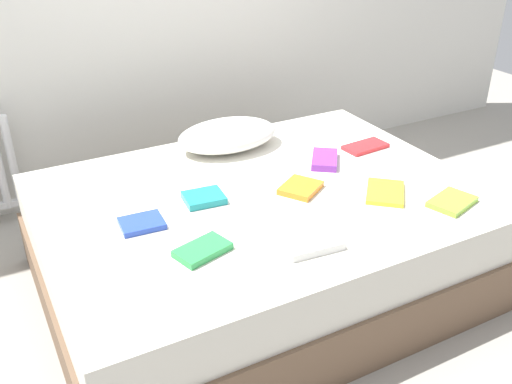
# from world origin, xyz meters

# --- Properties ---
(ground_plane) EXTENTS (8.00, 8.00, 0.00)m
(ground_plane) POSITION_xyz_m (0.00, 0.00, 0.00)
(ground_plane) COLOR #9E998E
(bed) EXTENTS (2.00, 1.50, 0.50)m
(bed) POSITION_xyz_m (0.00, 0.00, 0.25)
(bed) COLOR brown
(bed) RESTS_ON ground
(pillow) EXTENTS (0.55, 0.35, 0.15)m
(pillow) POSITION_xyz_m (0.09, 0.53, 0.57)
(pillow) COLOR white
(pillow) RESTS_ON bed
(textbook_teal) EXTENTS (0.19, 0.16, 0.03)m
(textbook_teal) POSITION_xyz_m (-0.26, 0.05, 0.52)
(textbook_teal) COLOR teal
(textbook_teal) RESTS_ON bed
(textbook_yellow) EXTENTS (0.28, 0.29, 0.02)m
(textbook_yellow) POSITION_xyz_m (0.49, -0.28, 0.51)
(textbook_yellow) COLOR yellow
(textbook_yellow) RESTS_ON bed
(textbook_lime) EXTENTS (0.24, 0.20, 0.02)m
(textbook_lime) POSITION_xyz_m (0.69, -0.49, 0.51)
(textbook_lime) COLOR #8CC638
(textbook_lime) RESTS_ON bed
(textbook_green) EXTENTS (0.23, 0.18, 0.03)m
(textbook_green) POSITION_xyz_m (-0.43, -0.32, 0.51)
(textbook_green) COLOR green
(textbook_green) RESTS_ON bed
(textbook_purple) EXTENTS (0.23, 0.25, 0.03)m
(textbook_purple) POSITION_xyz_m (0.44, 0.13, 0.52)
(textbook_purple) COLOR purple
(textbook_purple) RESTS_ON bed
(textbook_white) EXTENTS (0.24, 0.16, 0.03)m
(textbook_white) POSITION_xyz_m (-0.04, -0.48, 0.52)
(textbook_white) COLOR white
(textbook_white) RESTS_ON bed
(textbook_orange) EXTENTS (0.24, 0.23, 0.03)m
(textbook_orange) POSITION_xyz_m (0.17, -0.07, 0.51)
(textbook_orange) COLOR orange
(textbook_orange) RESTS_ON bed
(textbook_red) EXTENTS (0.25, 0.14, 0.02)m
(textbook_red) POSITION_xyz_m (0.73, 0.18, 0.51)
(textbook_red) COLOR red
(textbook_red) RESTS_ON bed
(textbook_blue) EXTENTS (0.19, 0.15, 0.02)m
(textbook_blue) POSITION_xyz_m (-0.57, -0.02, 0.51)
(textbook_blue) COLOR #2847B7
(textbook_blue) RESTS_ON bed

